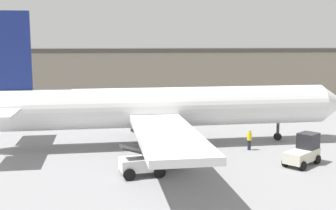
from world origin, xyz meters
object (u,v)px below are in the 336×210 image
object	(u,v)px
airplane	(157,108)
ground_crew_worker	(249,139)
baggage_tug	(304,151)
belt_loader_truck	(145,159)

from	to	relation	value
airplane	ground_crew_worker	xyz separation A→B (m)	(7.74, -2.93, -2.43)
airplane	ground_crew_worker	bearing A→B (deg)	-21.74
baggage_tug	belt_loader_truck	world-z (taller)	belt_loader_truck
baggage_tug	belt_loader_truck	size ratio (longest dim) A/B	1.10
airplane	belt_loader_truck	xyz separation A→B (m)	(-1.87, -8.78, -2.21)
baggage_tug	belt_loader_truck	distance (m)	12.34
belt_loader_truck	baggage_tug	bearing A→B (deg)	-4.04
airplane	ground_crew_worker	world-z (taller)	airplane
airplane	ground_crew_worker	distance (m)	8.63
ground_crew_worker	belt_loader_truck	xyz separation A→B (m)	(-9.61, -5.85, 0.23)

